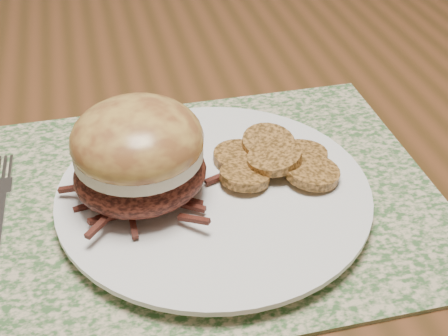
{
  "coord_description": "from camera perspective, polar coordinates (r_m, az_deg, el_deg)",
  "views": [
    {
      "loc": [
        0.19,
        -0.58,
        1.11
      ],
      "look_at": [
        0.29,
        -0.16,
        0.79
      ],
      "focal_mm": 50.0,
      "sensor_mm": 36.0,
      "label": 1
    }
  ],
  "objects": [
    {
      "name": "placemat",
      "position": [
        0.56,
        -3.21,
        -3.07
      ],
      "size": [
        0.45,
        0.33,
        0.0
      ],
      "primitive_type": "cube",
      "color": "#3C6332",
      "rests_on": "dining_table"
    },
    {
      "name": "pork_sandwich",
      "position": [
        0.52,
        -7.82,
        1.3
      ],
      "size": [
        0.15,
        0.14,
        0.09
      ],
      "rotation": [
        0.0,
        0.0,
        0.4
      ],
      "color": "black",
      "rests_on": "dinner_plate"
    },
    {
      "name": "roasted_potatoes",
      "position": [
        0.57,
        4.64,
        0.78
      ],
      "size": [
        0.12,
        0.11,
        0.03
      ],
      "color": "#A36A2F",
      "rests_on": "dinner_plate"
    },
    {
      "name": "dinner_plate",
      "position": [
        0.55,
        -0.93,
        -2.57
      ],
      "size": [
        0.26,
        0.26,
        0.02
      ],
      "primitive_type": "cylinder",
      "color": "white",
      "rests_on": "placemat"
    }
  ]
}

